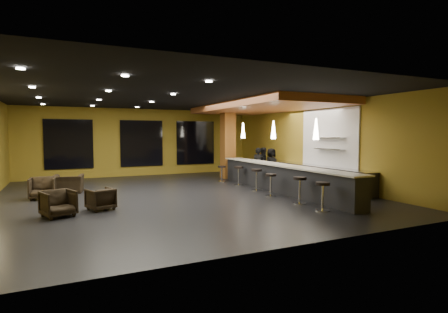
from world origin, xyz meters
name	(u,v)px	position (x,y,z in m)	size (l,w,h in m)	color
floor	(180,196)	(0.00, 0.00, -0.05)	(12.00, 13.00, 0.10)	black
ceiling	(179,96)	(0.00, 0.00, 3.55)	(12.00, 13.00, 0.10)	black
wall_back	(141,142)	(0.00, 6.55, 1.75)	(12.00, 0.10, 3.50)	olive
wall_front	(286,157)	(0.00, -6.55, 1.75)	(12.00, 0.10, 3.50)	olive
wall_right	(314,144)	(6.05, 0.00, 1.75)	(0.10, 13.00, 3.50)	olive
wood_soffit	(261,107)	(4.00, 1.00, 3.36)	(3.60, 8.00, 0.28)	#A95C31
window_left	(69,144)	(-3.50, 6.44, 1.70)	(2.20, 0.06, 2.40)	black
window_center	(142,143)	(0.00, 6.44, 1.70)	(2.20, 0.06, 2.40)	black
window_right	(196,143)	(3.00, 6.44, 1.70)	(2.20, 0.06, 2.40)	black
tile_backsplash	(329,139)	(5.96, -1.00, 2.00)	(0.06, 3.20, 2.40)	white
bar_counter	(280,179)	(3.65, -1.00, 0.50)	(0.60, 8.00, 1.00)	black
bar_top	(280,165)	(3.65, -1.00, 1.02)	(0.78, 8.10, 0.05)	beige
prep_counter	(314,176)	(5.65, -0.50, 0.43)	(0.70, 6.00, 0.86)	black
prep_top	(314,166)	(5.65, -0.50, 0.89)	(0.72, 6.00, 0.03)	silver
wall_shelf_lower	(329,149)	(5.82, -1.20, 1.60)	(0.30, 1.50, 0.03)	silver
wall_shelf_upper	(329,138)	(5.82, -1.20, 2.05)	(0.30, 1.50, 0.03)	silver
column	(228,143)	(3.65, 3.60, 1.75)	(0.60, 0.60, 3.50)	brown
pendant_0	(316,129)	(3.65, -3.00, 2.35)	(0.20, 0.20, 0.70)	white
pendant_1	(273,130)	(3.65, -0.50, 2.35)	(0.20, 0.20, 0.70)	white
pendant_2	(243,130)	(3.65, 2.00, 2.35)	(0.20, 0.20, 0.70)	white
staff_a	(259,164)	(4.46, 1.98, 0.78)	(0.57, 0.37, 1.56)	black
staff_b	(264,164)	(4.75, 1.97, 0.78)	(0.76, 0.59, 1.56)	black
staff_c	(271,164)	(5.25, 2.14, 0.75)	(0.74, 0.48, 1.51)	black
armchair_a	(58,204)	(-3.93, -1.87, 0.35)	(0.75, 0.78, 0.71)	black
armchair_b	(101,199)	(-2.83, -1.45, 0.32)	(0.68, 0.70, 0.63)	black
armchair_c	(42,188)	(-4.44, 1.16, 0.37)	(0.79, 0.81, 0.74)	black
armchair_d	(68,184)	(-3.64, 2.15, 0.33)	(1.03, 0.90, 0.67)	black
bar_stool_0	(323,193)	(2.88, -4.26, 0.53)	(0.42, 0.42, 0.82)	silver
bar_stool_1	(300,187)	(2.92, -3.16, 0.54)	(0.43, 0.43, 0.85)	silver
bar_stool_2	(271,182)	(2.84, -1.61, 0.51)	(0.40, 0.40, 0.79)	silver
bar_stool_3	(257,177)	(2.98, -0.38, 0.54)	(0.43, 0.43, 0.84)	silver
bar_stool_4	(239,173)	(3.00, 1.16, 0.52)	(0.41, 0.41, 0.82)	silver
bar_stool_5	(222,172)	(2.81, 2.49, 0.47)	(0.37, 0.37, 0.73)	silver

